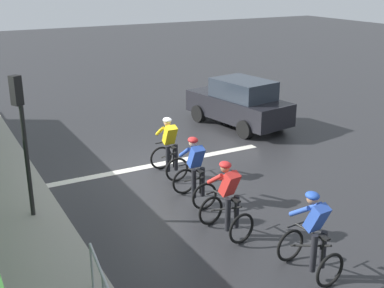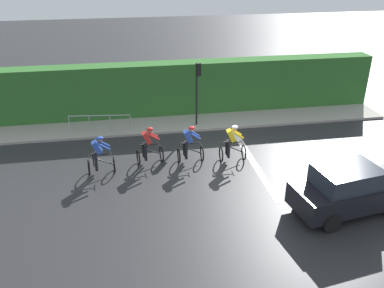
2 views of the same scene
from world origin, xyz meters
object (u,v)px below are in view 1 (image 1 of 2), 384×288
object	(u,v)px
cyclist_fourth	(169,149)
car_black	(239,103)
cyclist_second	(227,201)
cyclist_mid	(195,172)
traffic_light_near_crossing	(22,127)
cyclist_lead	(313,237)

from	to	relation	value
cyclist_fourth	car_black	size ratio (longest dim) A/B	0.38
cyclist_second	cyclist_mid	world-z (taller)	same
cyclist_mid	traffic_light_near_crossing	size ratio (longest dim) A/B	0.50
cyclist_lead	cyclist_fourth	size ratio (longest dim) A/B	1.00
cyclist_lead	cyclist_fourth	world-z (taller)	same
cyclist_mid	cyclist_fourth	world-z (taller)	same
car_black	traffic_light_near_crossing	bearing A→B (deg)	24.98
traffic_light_near_crossing	car_black	bearing A→B (deg)	-155.02
cyclist_lead	car_black	bearing A→B (deg)	-115.62
cyclist_mid	traffic_light_near_crossing	world-z (taller)	traffic_light_near_crossing
cyclist_second	cyclist_mid	size ratio (longest dim) A/B	1.00
cyclist_second	car_black	xyz separation A→B (m)	(-4.71, -6.61, 0.08)
cyclist_second	cyclist_mid	xyz separation A→B (m)	(-0.17, -1.74, 0.00)
cyclist_fourth	car_black	world-z (taller)	car_black
cyclist_second	car_black	size ratio (longest dim) A/B	0.38
cyclist_fourth	traffic_light_near_crossing	world-z (taller)	traffic_light_near_crossing
car_black	cyclist_second	bearing A→B (deg)	54.54
cyclist_mid	car_black	size ratio (longest dim) A/B	0.38
cyclist_second	traffic_light_near_crossing	world-z (taller)	traffic_light_near_crossing
cyclist_mid	cyclist_fourth	xyz separation A→B (m)	(-0.20, -1.82, 0.00)
traffic_light_near_crossing	cyclist_fourth	bearing A→B (deg)	-168.43
cyclist_second	traffic_light_near_crossing	xyz separation A→B (m)	(3.56, -2.76, 1.43)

